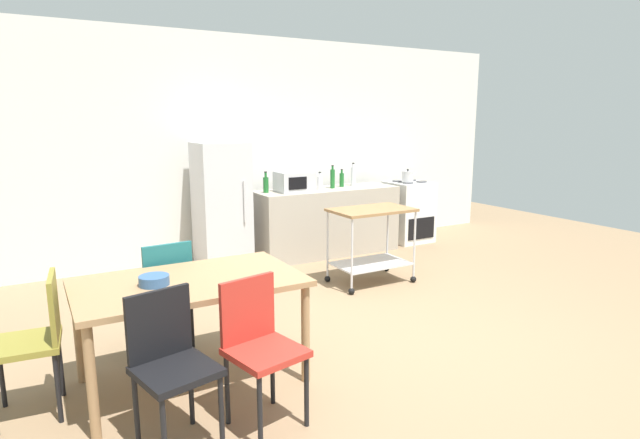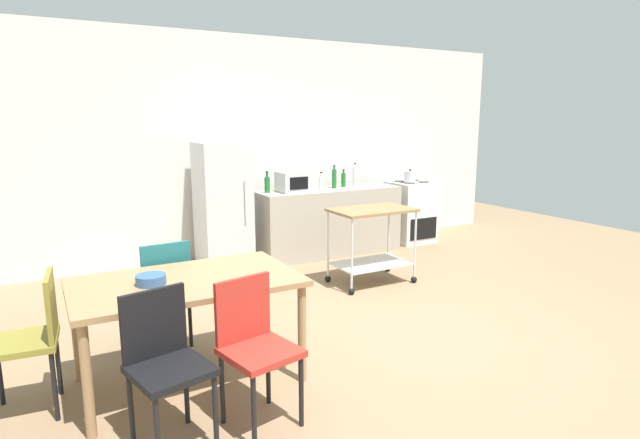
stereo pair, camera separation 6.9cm
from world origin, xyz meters
name	(u,v)px [view 2 (the right image)]	position (x,y,z in m)	size (l,w,h in m)	color
ground_plane	(387,333)	(0.00, 0.00, 0.00)	(12.00, 12.00, 0.00)	#8C7051
back_wall	(248,147)	(0.00, 3.20, 1.45)	(8.40, 0.12, 2.90)	silver
kitchen_counter	(328,221)	(0.90, 2.60, 0.45)	(2.00, 0.64, 0.90)	#A89E8E
dining_table	(187,290)	(-1.72, 0.01, 0.67)	(1.50, 0.90, 0.75)	#A37A51
chair_red	(254,341)	(-1.50, -0.67, 0.52)	(0.47, 0.47, 0.89)	#B72D23
chair_black	(165,358)	(-2.02, -0.64, 0.52)	(0.48, 0.48, 0.89)	black
chair_teal	(163,286)	(-1.74, 0.65, 0.52)	(0.43, 0.43, 0.89)	#1E666B
chair_olive	(33,334)	(-2.66, 0.10, 0.52)	(0.44, 0.44, 0.89)	olive
stove_oven	(411,212)	(2.35, 2.62, 0.45)	(0.60, 0.61, 0.92)	white
refrigerator	(223,205)	(-0.55, 2.70, 0.78)	(0.60, 0.63, 1.55)	silver
kitchen_cart	(372,233)	(0.68, 1.24, 0.57)	(0.91, 0.57, 0.85)	olive
bottle_wine	(267,184)	(0.03, 2.65, 1.01)	(0.07, 0.07, 0.27)	#1E6628
microwave	(296,182)	(0.39, 2.56, 1.03)	(0.46, 0.35, 0.26)	silver
bottle_soy_sauce	(321,182)	(0.79, 2.59, 0.99)	(0.07, 0.07, 0.23)	silver
bottle_sesame_oil	(334,178)	(0.99, 2.60, 1.03)	(0.06, 0.06, 0.31)	#1E6628
bottle_olive_oil	(343,179)	(1.18, 2.67, 1.00)	(0.06, 0.06, 0.24)	#1E6628
bottle_sparkling_water	(355,176)	(1.39, 2.69, 1.04)	(0.07, 0.07, 0.32)	silver
fruit_bowl	(151,280)	(-1.95, 0.01, 0.78)	(0.20, 0.20, 0.07)	#33598C
kettle	(410,177)	(2.23, 2.52, 1.00)	(0.24, 0.17, 0.19)	silver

